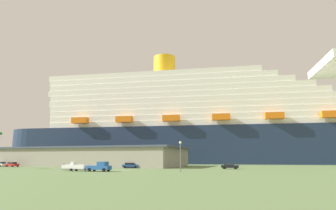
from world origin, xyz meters
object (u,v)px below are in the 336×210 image
at_px(parked_car_black_coupe, 230,166).
at_px(pickup_truck, 100,167).
at_px(parked_car_blue_suv, 130,165).
at_px(cruise_ship, 214,127).
at_px(parked_car_white_van, 0,164).
at_px(street_lamp, 180,151).
at_px(small_boat_on_trailer, 78,167).
at_px(parked_car_red_hatchback, 12,164).

bearing_deg(parked_car_black_coupe, pickup_truck, -143.02).
height_order(pickup_truck, parked_car_blue_suv, pickup_truck).
bearing_deg(pickup_truck, cruise_ship, 77.87).
bearing_deg(parked_car_white_van, parked_car_black_coupe, -0.71).
relative_size(street_lamp, parked_car_blue_suv, 1.35).
bearing_deg(parked_car_blue_suv, street_lamp, -43.34).
height_order(parked_car_black_coupe, parked_car_blue_suv, same).
bearing_deg(street_lamp, pickup_truck, -173.68).
xyz_separation_m(pickup_truck, small_boat_on_trailer, (-5.94, 0.43, -0.08)).
relative_size(pickup_truck, parked_car_blue_suv, 1.16).
bearing_deg(street_lamp, parked_car_red_hatchback, 163.41).
relative_size(cruise_ship, parked_car_blue_suv, 47.94).
height_order(street_lamp, parked_car_blue_suv, street_lamp).
distance_m(cruise_ship, parked_car_red_hatchback, 91.49).
bearing_deg(small_boat_on_trailer, cruise_ship, 74.06).
bearing_deg(parked_car_blue_suv, pickup_truck, -88.36).
relative_size(small_boat_on_trailer, parked_car_blue_suv, 1.72).
height_order(parked_car_white_van, parked_car_blue_suv, same).
height_order(cruise_ship, parked_car_black_coupe, cruise_ship).
bearing_deg(parked_car_red_hatchback, street_lamp, -16.59).
distance_m(street_lamp, parked_car_blue_suv, 26.28).
relative_size(street_lamp, parked_car_black_coupe, 1.40).
height_order(cruise_ship, street_lamp, cruise_ship).
bearing_deg(parked_car_blue_suv, parked_car_red_hatchback, 179.46).
height_order(street_lamp, parked_car_black_coupe, street_lamp).
bearing_deg(parked_car_white_van, street_lamp, -16.46).
bearing_deg(small_boat_on_trailer, parked_car_blue_suv, 74.58).
distance_m(street_lamp, parked_car_black_coupe, 21.78).
bearing_deg(cruise_ship, small_boat_on_trailer, -105.94).
xyz_separation_m(pickup_truck, parked_car_black_coupe, (28.11, 21.17, -0.21)).
bearing_deg(pickup_truck, small_boat_on_trailer, 175.82).
xyz_separation_m(small_boat_on_trailer, street_lamp, (24.30, 1.60, 3.49)).
xyz_separation_m(parked_car_white_van, parked_car_red_hatchback, (6.73, -1.83, -0.00)).
bearing_deg(parked_car_red_hatchback, parked_car_black_coupe, 0.70).
distance_m(street_lamp, parked_car_red_hatchback, 64.05).
bearing_deg(parked_car_blue_suv, parked_car_black_coupe, 2.53).
xyz_separation_m(street_lamp, parked_car_white_van, (-68.02, 20.09, -3.61)).
bearing_deg(small_boat_on_trailer, street_lamp, 3.77).
distance_m(cruise_ship, street_lamp, 84.95).
relative_size(street_lamp, parked_car_white_van, 1.35).
bearing_deg(pickup_truck, parked_car_red_hatchback, 154.69).
xyz_separation_m(pickup_truck, parked_car_white_van, (-49.65, 22.13, -0.21)).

